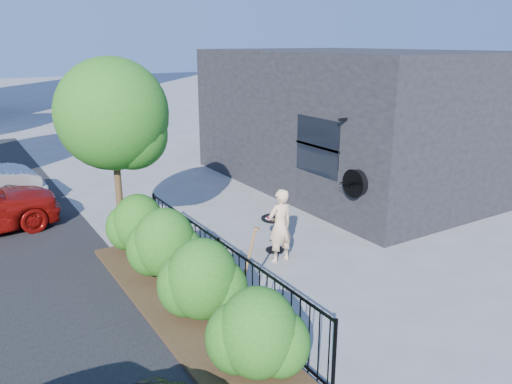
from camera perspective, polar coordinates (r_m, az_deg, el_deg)
ground at (r=9.58m, az=3.86°, el=-9.57°), size 120.00×120.00×0.00m
shop_building at (r=15.72m, az=10.81°, el=8.32°), size 6.22×9.00×4.00m
fence at (r=8.62m, az=-4.27°, el=-8.58°), size 0.05×6.05×1.10m
planting_bed at (r=8.60m, az=-8.42°, el=-12.71°), size 1.30×6.00×0.08m
shrubs at (r=8.42m, az=-8.27°, el=-8.34°), size 1.10×5.60×1.24m
patio_tree at (r=10.20m, az=-15.62°, el=7.82°), size 2.20×2.20×3.94m
cafe_table at (r=10.46m, az=2.20°, el=-4.13°), size 0.59×0.59×0.79m
woman at (r=9.90m, az=2.78°, el=-3.87°), size 0.57×0.39×1.51m
shovel at (r=8.34m, az=-1.23°, el=-9.12°), size 0.47×0.18×1.38m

